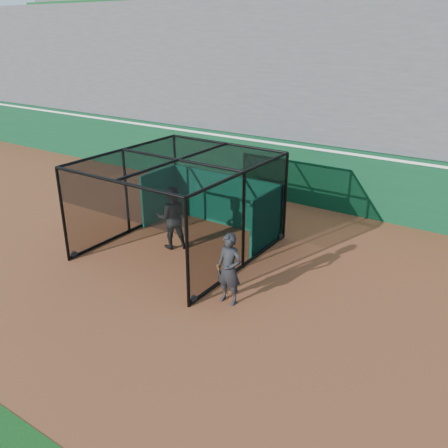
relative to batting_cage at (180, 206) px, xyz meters
The scene contains 6 objects.
ground 2.88m from the batting_cage, 70.35° to the right, with size 120.00×120.00×0.00m, color brown.
outfield_wall 6.22m from the batting_cage, 82.30° to the left, with size 50.00×0.50×2.50m.
grandstand 10.42m from the batting_cage, 85.20° to the left, with size 50.00×7.85×8.95m.
batting_cage is the anchor object (origin of this frame).
batter 0.54m from the batting_cage, 168.36° to the right, with size 1.00×0.78×2.07m, color black.
on_deck_player 3.62m from the batting_cage, 31.23° to the right, with size 0.70×0.47×1.92m.
Camera 1 is at (8.07, -8.40, 6.59)m, focal length 38.00 mm.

